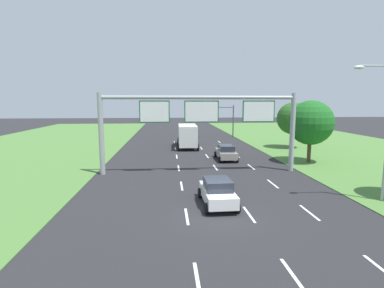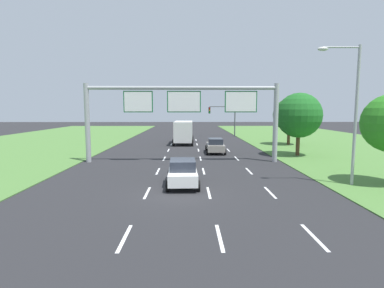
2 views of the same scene
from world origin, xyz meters
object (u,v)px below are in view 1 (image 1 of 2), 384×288
object	(u,v)px
car_near_red	(217,192)
car_lead_silver	(226,152)
sign_gantry	(202,117)
traffic_light_mast	(222,115)
roadside_tree_mid	(311,123)
roadside_tree_far	(293,118)
box_truck	(187,135)
street_lamp	(383,121)

from	to	relation	value
car_near_red	car_lead_silver	bearing A→B (deg)	75.42
sign_gantry	traffic_light_mast	distance (m)	26.88
sign_gantry	roadside_tree_mid	distance (m)	12.01
car_near_red	sign_gantry	distance (m)	9.40
traffic_light_mast	roadside_tree_far	bearing A→B (deg)	-61.60
car_near_red	box_truck	world-z (taller)	box_truck
car_near_red	roadside_tree_mid	size ratio (longest dim) A/B	0.63
sign_gantry	roadside_tree_far	world-z (taller)	sign_gantry
traffic_light_mast	box_truck	bearing A→B (deg)	-121.91
roadside_tree_mid	box_truck	bearing A→B (deg)	135.51
car_near_red	street_lamp	world-z (taller)	street_lamp
box_truck	street_lamp	size ratio (longest dim) A/B	0.96
traffic_light_mast	street_lamp	distance (m)	34.91
box_truck	sign_gantry	size ratio (longest dim) A/B	0.47
car_lead_silver	sign_gantry	bearing A→B (deg)	-119.36
car_near_red	box_truck	bearing A→B (deg)	89.29
car_lead_silver	roadside_tree_mid	size ratio (longest dim) A/B	0.68
roadside_tree_far	car_lead_silver	bearing A→B (deg)	-145.17
roadside_tree_mid	roadside_tree_far	bearing A→B (deg)	76.77
sign_gantry	box_truck	bearing A→B (deg)	91.10
car_near_red	street_lamp	bearing A→B (deg)	-2.73
car_near_red	traffic_light_mast	size ratio (longest dim) A/B	0.72
roadside_tree_mid	roadside_tree_far	xyz separation A→B (m)	(2.23, 9.51, -0.11)
sign_gantry	car_lead_silver	bearing A→B (deg)	59.50
car_near_red	roadside_tree_far	size ratio (longest dim) A/B	0.66
street_lamp	roadside_tree_far	bearing A→B (deg)	80.49
car_lead_silver	car_near_red	bearing A→B (deg)	-101.96
car_near_red	car_lead_silver	xyz separation A→B (m)	(3.27, 14.05, -0.01)
street_lamp	roadside_tree_far	xyz separation A→B (m)	(3.61, 21.54, -1.07)
roadside_tree_mid	sign_gantry	bearing A→B (deg)	-163.73
roadside_tree_mid	traffic_light_mast	bearing A→B (deg)	102.16
sign_gantry	street_lamp	size ratio (longest dim) A/B	2.03
car_near_red	traffic_light_mast	world-z (taller)	traffic_light_mast
car_lead_silver	roadside_tree_mid	distance (m)	9.13
box_truck	street_lamp	bearing A→B (deg)	-64.91
box_truck	sign_gantry	world-z (taller)	sign_gantry
box_truck	roadside_tree_mid	world-z (taller)	roadside_tree_mid
roadside_tree_mid	car_near_red	bearing A→B (deg)	-134.18
street_lamp	roadside_tree_far	distance (m)	21.87
car_lead_silver	roadside_tree_far	distance (m)	13.12
sign_gantry	roadside_tree_mid	size ratio (longest dim) A/B	2.70
car_near_red	box_truck	size ratio (longest dim) A/B	0.50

